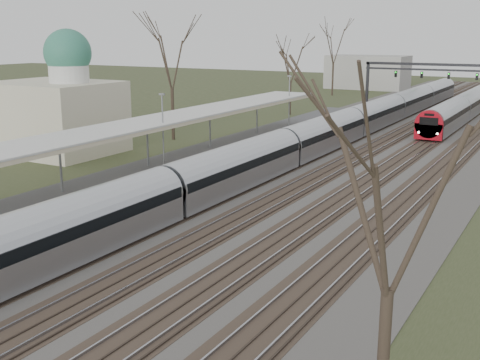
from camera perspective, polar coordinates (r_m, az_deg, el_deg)
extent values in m
cube|color=#474442|center=(56.52, 12.15, 3.38)|extent=(24.00, 160.00, 0.10)
cube|color=#4C3828|center=(58.54, 6.54, 3.99)|extent=(2.60, 160.00, 0.06)
cube|color=gray|center=(58.81, 5.90, 4.12)|extent=(0.07, 160.00, 0.12)
cube|color=gray|center=(58.26, 7.20, 3.99)|extent=(0.07, 160.00, 0.12)
cube|color=#4C3828|center=(57.29, 9.77, 3.66)|extent=(2.60, 160.00, 0.06)
cube|color=gray|center=(57.52, 9.10, 3.80)|extent=(0.07, 160.00, 0.12)
cube|color=gray|center=(57.05, 10.45, 3.66)|extent=(0.07, 160.00, 0.12)
cube|color=#4C3828|center=(56.23, 13.12, 3.31)|extent=(2.60, 160.00, 0.06)
cube|color=gray|center=(56.42, 12.43, 3.46)|extent=(0.07, 160.00, 0.12)
cube|color=gray|center=(56.03, 13.83, 3.31)|extent=(0.07, 160.00, 0.12)
cube|color=#4C3828|center=(55.37, 16.59, 2.94)|extent=(2.60, 160.00, 0.06)
cube|color=gray|center=(55.52, 15.88, 3.09)|extent=(0.07, 160.00, 0.12)
cube|color=gray|center=(55.21, 17.32, 2.93)|extent=(0.07, 160.00, 0.12)
cube|color=#4C3828|center=(54.73, 20.16, 2.55)|extent=(2.60, 160.00, 0.06)
cube|color=gray|center=(54.83, 19.43, 2.70)|extent=(0.07, 160.00, 0.12)
cube|color=gray|center=(54.61, 20.90, 2.54)|extent=(0.07, 160.00, 0.12)
cube|color=#9E9B93|center=(44.84, -5.91, 1.54)|extent=(3.50, 69.00, 1.00)
cylinder|color=slate|center=(35.91, -16.65, 1.23)|extent=(0.14, 0.14, 3.00)
cylinder|color=slate|center=(41.71, -8.76, 3.34)|extent=(0.14, 0.14, 3.00)
cylinder|color=slate|center=(48.15, -2.87, 4.86)|extent=(0.14, 0.14, 3.00)
cylinder|color=slate|center=(55.00, 1.61, 5.98)|extent=(0.14, 0.14, 3.00)
cube|color=silver|center=(40.69, -9.71, 5.25)|extent=(4.10, 50.00, 0.12)
cube|color=beige|center=(40.72, -9.70, 5.02)|extent=(4.10, 50.00, 0.25)
cube|color=beige|center=(53.24, -17.17, 5.66)|extent=(10.00, 8.00, 6.00)
cylinder|color=silver|center=(51.42, -15.94, 10.19)|extent=(3.20, 3.20, 2.50)
sphere|color=#2E7563|center=(51.37, -16.03, 11.53)|extent=(3.80, 3.80, 3.80)
cube|color=black|center=(87.55, 11.98, 8.92)|extent=(0.35, 0.35, 6.00)
cube|color=black|center=(84.83, 18.78, 10.31)|extent=(21.00, 0.35, 0.35)
cube|color=black|center=(84.86, 18.75, 9.84)|extent=(21.00, 0.25, 0.25)
cube|color=black|center=(86.12, 14.55, 9.70)|extent=(0.32, 0.22, 0.85)
sphere|color=#0CFF19|center=(85.97, 14.54, 9.86)|extent=(0.16, 0.16, 0.16)
cube|color=black|center=(85.28, 16.85, 9.52)|extent=(0.32, 0.22, 0.85)
sphere|color=#0CFF19|center=(85.13, 16.84, 9.68)|extent=(0.16, 0.16, 0.16)
cube|color=black|center=(84.57, 19.19, 9.32)|extent=(0.32, 0.22, 0.85)
sphere|color=#0CFF19|center=(84.42, 19.18, 9.48)|extent=(0.16, 0.16, 0.16)
cube|color=black|center=(84.00, 21.55, 9.10)|extent=(0.32, 0.22, 0.85)
sphere|color=#0CFF19|center=(83.85, 21.55, 9.27)|extent=(0.16, 0.16, 0.16)
cylinder|color=#2D231C|center=(57.49, -6.39, 6.22)|extent=(0.30, 0.30, 4.95)
cube|color=#9FA2A9|center=(59.07, 10.50, 4.93)|extent=(2.55, 90.00, 1.60)
cylinder|color=#9FA2A9|center=(58.98, 10.53, 5.55)|extent=(2.60, 89.70, 2.60)
cube|color=black|center=(58.96, 10.53, 5.65)|extent=(2.62, 89.40, 0.55)
cube|color=black|center=(59.22, 10.46, 4.04)|extent=(1.80, 89.00, 0.35)
cube|color=#9FA2A9|center=(87.82, 21.71, 7.01)|extent=(2.55, 60.00, 1.60)
cylinder|color=#9FA2A9|center=(87.76, 21.74, 7.44)|extent=(2.60, 59.70, 2.60)
cube|color=black|center=(87.75, 21.75, 7.50)|extent=(2.62, 59.40, 0.55)
cube|color=#A20915|center=(58.58, 17.45, 4.40)|extent=(2.55, 0.50, 1.50)
cylinder|color=#A20915|center=(58.53, 17.51, 5.08)|extent=(2.60, 0.60, 2.60)
cube|color=black|center=(58.22, 17.47, 5.34)|extent=(1.70, 0.12, 0.70)
sphere|color=white|center=(58.58, 16.59, 4.36)|extent=(0.22, 0.22, 0.22)
sphere|color=white|center=(58.24, 18.21, 4.19)|extent=(0.22, 0.22, 0.22)
cube|color=black|center=(87.92, 21.65, 6.42)|extent=(1.80, 59.00, 0.35)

